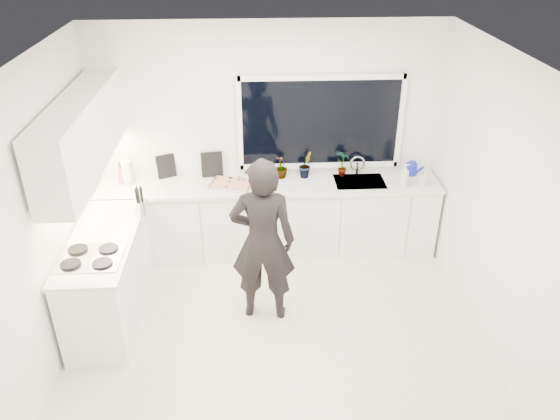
{
  "coord_description": "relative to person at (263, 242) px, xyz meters",
  "views": [
    {
      "loc": [
        -0.18,
        -4.21,
        3.72
      ],
      "look_at": [
        0.06,
        0.4,
        1.15
      ],
      "focal_mm": 35.0,
      "sensor_mm": 36.0,
      "label": 1
    }
  ],
  "objects": [
    {
      "name": "wall_right",
      "position": [
        2.12,
        -0.27,
        0.47
      ],
      "size": [
        0.02,
        3.5,
        2.7
      ],
      "primitive_type": "cube",
      "color": "white",
      "rests_on": "ground"
    },
    {
      "name": "wall_back",
      "position": [
        0.11,
        1.49,
        0.47
      ],
      "size": [
        4.0,
        0.02,
        2.7
      ],
      "primitive_type": "cube",
      "color": "white",
      "rests_on": "ground"
    },
    {
      "name": "window",
      "position": [
        0.71,
        1.46,
        0.67
      ],
      "size": [
        1.8,
        0.02,
        1.0
      ],
      "primitive_type": "cube",
      "color": "black",
      "rests_on": "wall_back"
    },
    {
      "name": "upper_cabinets",
      "position": [
        -1.68,
        0.43,
        0.97
      ],
      "size": [
        0.34,
        2.1,
        0.7
      ],
      "primitive_type": "cube",
      "color": "white",
      "rests_on": "wall_left"
    },
    {
      "name": "watering_can",
      "position": [
        1.81,
        1.34,
        0.11
      ],
      "size": [
        0.18,
        0.18,
        0.13
      ],
      "primitive_type": "cylinder",
      "rotation": [
        0.0,
        0.0,
        0.35
      ],
      "color": "#121BAA",
      "rests_on": "countertop_back"
    },
    {
      "name": "utensil_crock",
      "position": [
        -1.25,
        0.53,
        0.12
      ],
      "size": [
        0.16,
        0.16,
        0.16
      ],
      "primitive_type": "cylinder",
      "rotation": [
        0.0,
        0.0,
        0.3
      ],
      "color": "#ACADB0",
      "rests_on": "countertop_left"
    },
    {
      "name": "picture_frame_large",
      "position": [
        -1.1,
        1.42,
        0.18
      ],
      "size": [
        0.21,
        0.11,
        0.28
      ],
      "primitive_type": "cube",
      "rotation": [
        0.0,
        0.0,
        0.42
      ],
      "color": "black",
      "rests_on": "countertop_back"
    },
    {
      "name": "picture_frame_small",
      "position": [
        -0.56,
        1.42,
        0.19
      ],
      "size": [
        0.25,
        0.05,
        0.3
      ],
      "primitive_type": "cube",
      "rotation": [
        0.0,
        0.0,
        0.11
      ],
      "color": "black",
      "rests_on": "countertop_back"
    },
    {
      "name": "sink",
      "position": [
        1.16,
        1.18,
        -0.01
      ],
      "size": [
        0.58,
        0.42,
        0.14
      ],
      "primitive_type": "cube",
      "color": "silver",
      "rests_on": "countertop_back"
    },
    {
      "name": "knife_block",
      "position": [
        -1.55,
        1.32,
        0.15
      ],
      "size": [
        0.15,
        0.13,
        0.22
      ],
      "primitive_type": "cube",
      "rotation": [
        0.0,
        0.0,
        -0.21
      ],
      "color": "olive",
      "rests_on": "countertop_back"
    },
    {
      "name": "person",
      "position": [
        0.0,
        0.0,
        0.0
      ],
      "size": [
        0.68,
        0.48,
        1.75
      ],
      "primitive_type": "imported",
      "rotation": [
        0.0,
        0.0,
        3.04
      ],
      "color": "black",
      "rests_on": "floor"
    },
    {
      "name": "floor",
      "position": [
        0.11,
        -0.27,
        -0.89
      ],
      "size": [
        4.0,
        3.5,
        0.02
      ],
      "primitive_type": "cube",
      "color": "beige",
      "rests_on": "ground"
    },
    {
      "name": "herb_plants",
      "position": [
        0.59,
        1.34,
        0.19
      ],
      "size": [
        0.94,
        0.22,
        0.32
      ],
      "color": "#26662D",
      "rests_on": "countertop_back"
    },
    {
      "name": "stovetop",
      "position": [
        -1.58,
        -0.27,
        0.06
      ],
      "size": [
        0.56,
        0.48,
        0.03
      ],
      "primitive_type": "cube",
      "color": "black",
      "rests_on": "countertop_left"
    },
    {
      "name": "paper_towel_roll",
      "position": [
        -1.53,
        1.28,
        0.17
      ],
      "size": [
        0.11,
        0.11,
        0.26
      ],
      "primitive_type": "cylinder",
      "rotation": [
        0.0,
        0.0,
        -0.03
      ],
      "color": "white",
      "rests_on": "countertop_back"
    },
    {
      "name": "wall_left",
      "position": [
        -1.9,
        -0.27,
        0.47
      ],
      "size": [
        0.02,
        3.5,
        2.7
      ],
      "primitive_type": "cube",
      "color": "white",
      "rests_on": "ground"
    },
    {
      "name": "ceiling",
      "position": [
        0.11,
        -0.27,
        1.83
      ],
      "size": [
        4.0,
        3.5,
        0.02
      ],
      "primitive_type": "cube",
      "color": "white",
      "rests_on": "wall_back"
    },
    {
      "name": "faucet",
      "position": [
        1.16,
        1.38,
        0.15
      ],
      "size": [
        0.03,
        0.03,
        0.22
      ],
      "primitive_type": "cylinder",
      "color": "silver",
      "rests_on": "countertop_back"
    },
    {
      "name": "pizza_tray",
      "position": [
        -0.33,
        1.15,
        0.06
      ],
      "size": [
        0.54,
        0.45,
        0.03
      ],
      "primitive_type": "cube",
      "rotation": [
        0.0,
        0.0,
        -0.24
      ],
      "color": "silver",
      "rests_on": "countertop_back"
    },
    {
      "name": "base_cabinets_left",
      "position": [
        -1.56,
        0.08,
        -0.44
      ],
      "size": [
        0.58,
        1.6,
        0.88
      ],
      "primitive_type": "cube",
      "color": "white",
      "rests_on": "floor"
    },
    {
      "name": "soap_bottles",
      "position": [
        1.72,
        1.03,
        0.17
      ],
      "size": [
        0.35,
        0.12,
        0.27
      ],
      "color": "#D8BF66",
      "rests_on": "countertop_back"
    },
    {
      "name": "countertop_back",
      "position": [
        0.11,
        1.17,
        0.02
      ],
      "size": [
        3.94,
        0.62,
        0.04
      ],
      "primitive_type": "cube",
      "color": "silver",
      "rests_on": "base_cabinets_back"
    },
    {
      "name": "pizza",
      "position": [
        -0.33,
        1.15,
        0.07
      ],
      "size": [
        0.49,
        0.4,
        0.01
      ],
      "primitive_type": "cube",
      "rotation": [
        0.0,
        0.0,
        -0.24
      ],
      "color": "#C23E19",
      "rests_on": "pizza_tray"
    },
    {
      "name": "base_cabinets_back",
      "position": [
        0.11,
        1.18,
        -0.44
      ],
      "size": [
        3.92,
        0.58,
        0.88
      ],
      "primitive_type": "cube",
      "color": "white",
      "rests_on": "floor"
    },
    {
      "name": "countertop_left",
      "position": [
        -1.56,
        0.08,
        0.02
      ],
      "size": [
        0.62,
        1.6,
        0.04
      ],
      "primitive_type": "cube",
      "color": "silver",
      "rests_on": "base_cabinets_left"
    }
  ]
}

